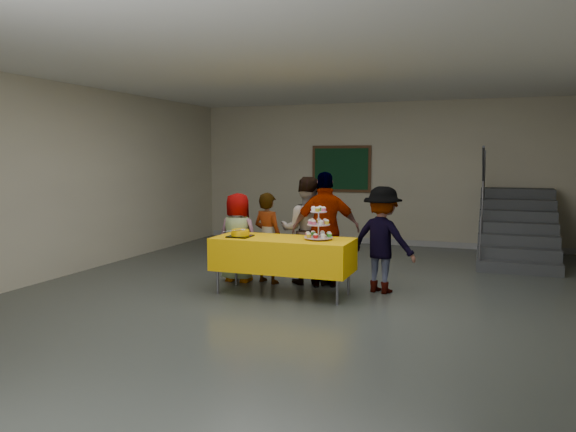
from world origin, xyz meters
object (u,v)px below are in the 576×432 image
(schoolchild_b, at_px, (268,238))
(schoolchild_e, at_px, (382,240))
(schoolchild_c, at_px, (306,230))
(schoolchild_d, at_px, (326,230))
(schoolchild_a, at_px, (238,237))
(noticeboard, at_px, (341,169))
(bear_cake, at_px, (240,233))
(staircase, at_px, (517,232))
(cupcake_stand, at_px, (319,227))
(bake_table, at_px, (283,254))

(schoolchild_b, distance_m, schoolchild_e, 1.70)
(schoolchild_c, xyz_separation_m, schoolchild_d, (0.33, -0.10, 0.04))
(schoolchild_e, bearing_deg, schoolchild_a, 18.35)
(noticeboard, bearing_deg, schoolchild_c, -82.31)
(bear_cake, xyz_separation_m, schoolchild_c, (0.67, 0.84, -0.04))
(staircase, bearing_deg, cupcake_stand, -123.25)
(schoolchild_a, bearing_deg, staircase, -135.63)
(bake_table, distance_m, staircase, 5.02)
(schoolchild_c, bearing_deg, schoolchild_e, 159.42)
(bear_cake, bearing_deg, schoolchild_e, 20.47)
(bake_table, distance_m, schoolchild_b, 0.76)
(bear_cake, bearing_deg, schoolchild_a, 117.99)
(schoolchild_b, bearing_deg, noticeboard, -71.73)
(schoolchild_a, distance_m, noticeboard, 4.41)
(schoolchild_a, relative_size, schoolchild_b, 0.99)
(schoolchild_b, distance_m, schoolchild_d, 0.89)
(bear_cake, distance_m, noticeboard, 4.96)
(cupcake_stand, distance_m, schoolchild_c, 0.83)
(schoolchild_d, relative_size, staircase, 0.69)
(schoolchild_c, distance_m, noticeboard, 4.17)
(bear_cake, distance_m, schoolchild_d, 1.25)
(bake_table, height_order, schoolchild_d, schoolchild_d)
(schoolchild_e, bearing_deg, schoolchild_d, 12.34)
(staircase, distance_m, noticeboard, 3.80)
(staircase, bearing_deg, noticeboard, 166.69)
(schoolchild_c, xyz_separation_m, noticeboard, (-0.55, 4.05, 0.81))
(bear_cake, height_order, schoolchild_d, schoolchild_d)
(cupcake_stand, relative_size, schoolchild_a, 0.34)
(bake_table, bearing_deg, cupcake_stand, 4.62)
(bake_table, xyz_separation_m, schoolchild_e, (1.24, 0.59, 0.17))
(cupcake_stand, bearing_deg, staircase, 56.75)
(schoolchild_b, height_order, staircase, staircase)
(schoolchild_c, bearing_deg, staircase, -145.55)
(bake_table, height_order, noticeboard, noticeboard)
(bake_table, height_order, bear_cake, bear_cake)
(bake_table, distance_m, bear_cake, 0.66)
(cupcake_stand, height_order, bear_cake, cupcake_stand)
(bake_table, bearing_deg, schoolchild_e, 25.59)
(bear_cake, relative_size, schoolchild_c, 0.23)
(schoolchild_b, bearing_deg, bear_cake, 97.21)
(bear_cake, distance_m, schoolchild_a, 0.71)
(schoolchild_d, distance_m, schoolchild_e, 0.83)
(schoolchild_b, height_order, schoolchild_c, schoolchild_c)
(bake_table, distance_m, schoolchild_e, 1.38)
(schoolchild_a, height_order, schoolchild_c, schoolchild_c)
(schoolchild_c, bearing_deg, bake_table, 71.06)
(cupcake_stand, bearing_deg, noticeboard, 101.33)
(schoolchild_d, height_order, noticeboard, noticeboard)
(schoolchild_e, bearing_deg, bake_table, 42.02)
(cupcake_stand, xyz_separation_m, schoolchild_c, (-0.41, 0.71, -0.16))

